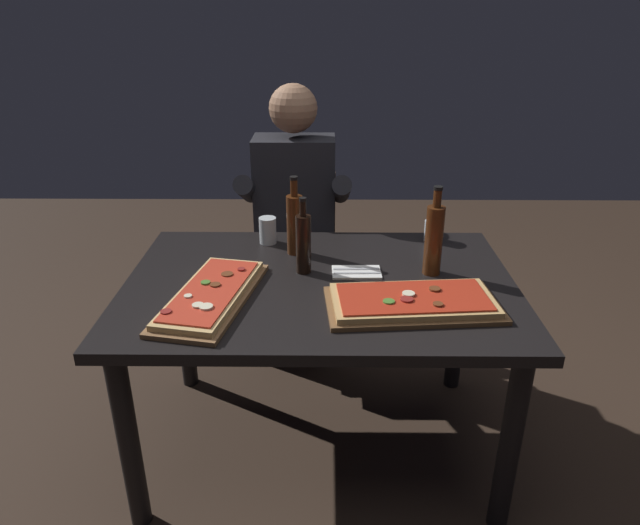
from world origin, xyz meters
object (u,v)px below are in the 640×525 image
pizza_rectangular_front (413,302)px  vinegar_bottle_green (295,223)px  dining_table (320,304)px  diner_chair (297,251)px  seated_diner (295,212)px  tumbler_near_camera (268,230)px  oil_bottle_amber (303,242)px  wine_bottle_dark (434,238)px  tumbler_far_side (433,231)px  pizza_rectangular_left (211,295)px

pizza_rectangular_front → vinegar_bottle_green: 0.62m
dining_table → diner_chair: diner_chair is taller
vinegar_bottle_green → seated_diner: 0.50m
pizza_rectangular_front → tumbler_near_camera: bearing=133.5°
oil_bottle_amber → seated_diner: 0.67m
wine_bottle_dark → tumbler_far_side: 0.34m
oil_bottle_amber → dining_table: bearing=-51.6°
wine_bottle_dark → tumbler_near_camera: 0.70m
dining_table → tumbler_far_side: (0.47, 0.39, 0.14)m
wine_bottle_dark → vinegar_bottle_green: (-0.51, 0.18, -0.01)m
seated_diner → oil_bottle_amber: bearing=-84.2°
pizza_rectangular_front → vinegar_bottle_green: vinegar_bottle_green is taller
pizza_rectangular_front → diner_chair: diner_chair is taller
pizza_rectangular_left → seated_diner: size_ratio=0.44×
oil_bottle_amber → pizza_rectangular_front: bearing=-36.4°
wine_bottle_dark → diner_chair: size_ratio=0.38×
oil_bottle_amber → diner_chair: size_ratio=0.33×
dining_table → pizza_rectangular_left: size_ratio=2.37×
dining_table → seated_diner: 0.75m
oil_bottle_amber → seated_diner: (-0.07, 0.66, -0.12)m
tumbler_far_side → diner_chair: 0.81m
oil_bottle_amber → tumbler_far_side: oil_bottle_amber is taller
dining_table → vinegar_bottle_green: 0.35m
wine_bottle_dark → vinegar_bottle_green: wine_bottle_dark is taller
oil_bottle_amber → vinegar_bottle_green: bearing=102.8°
dining_table → tumbler_near_camera: tumbler_near_camera is taller
dining_table → tumbler_near_camera: 0.45m
pizza_rectangular_front → vinegar_bottle_green: bearing=132.3°
pizza_rectangular_front → tumbler_near_camera: tumbler_near_camera is taller
pizza_rectangular_left → seated_diner: 0.92m
pizza_rectangular_front → oil_bottle_amber: size_ratio=2.03×
tumbler_far_side → diner_chair: size_ratio=0.10×
tumbler_far_side → seated_diner: 0.69m
tumbler_far_side → dining_table: bearing=-140.3°
pizza_rectangular_front → oil_bottle_amber: (-0.37, 0.27, 0.10)m
wine_bottle_dark → tumbler_near_camera: (-0.63, 0.29, -0.08)m
diner_chair → seated_diner: size_ratio=0.65×
pizza_rectangular_left → vinegar_bottle_green: vinegar_bottle_green is taller
vinegar_bottle_green → pizza_rectangular_left: bearing=-123.0°
dining_table → tumbler_near_camera: bearing=121.4°
pizza_rectangular_left → vinegar_bottle_green: bearing=57.0°
dining_table → wine_bottle_dark: bearing=9.7°
vinegar_bottle_green → tumbler_near_camera: (-0.12, 0.10, -0.07)m
tumbler_near_camera → vinegar_bottle_green: bearing=-41.7°
pizza_rectangular_left → seated_diner: bearing=75.1°
pizza_rectangular_front → tumbler_near_camera: (-0.53, 0.55, 0.04)m
wine_bottle_dark → dining_table: bearing=-170.3°
oil_bottle_amber → seated_diner: bearing=95.8°
vinegar_bottle_green → seated_diner: bearing=93.2°
dining_table → seated_diner: size_ratio=1.05×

